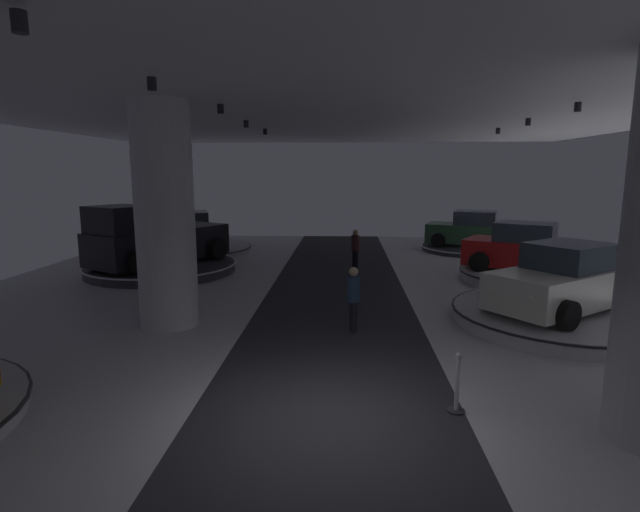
# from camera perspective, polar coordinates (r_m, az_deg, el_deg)

# --- Properties ---
(ground) EXTENTS (24.00, 44.00, 0.06)m
(ground) POSITION_cam_1_polar(r_m,az_deg,el_deg) (8.05, 0.83, -18.77)
(ground) COLOR silver
(ceiling_with_spotlights) EXTENTS (24.00, 44.00, 0.39)m
(ceiling_with_spotlights) POSITION_cam_1_polar(r_m,az_deg,el_deg) (7.28, 0.95, 23.50)
(ceiling_with_spotlights) COLOR silver
(column_left) EXTENTS (1.43, 1.43, 5.50)m
(column_left) POSITION_cam_1_polar(r_m,az_deg,el_deg) (12.56, -17.64, 4.44)
(column_left) COLOR silver
(column_left) RESTS_ON ground
(display_platform_deep_left) EXTENTS (5.72, 5.72, 0.24)m
(display_platform_deep_left) POSITION_cam_1_polar(r_m,az_deg,el_deg) (24.52, -14.71, 0.84)
(display_platform_deep_left) COLOR #B7B7BC
(display_platform_deep_left) RESTS_ON ground
(display_car_deep_left) EXTENTS (3.26, 4.56, 1.71)m
(display_car_deep_left) POSITION_cam_1_polar(r_m,az_deg,el_deg) (24.38, -14.80, 2.85)
(display_car_deep_left) COLOR #B77519
(display_car_deep_left) RESTS_ON display_platform_deep_left
(display_platform_far_left) EXTENTS (5.68, 5.68, 0.35)m
(display_platform_far_left) POSITION_cam_1_polar(r_m,az_deg,el_deg) (19.78, -17.98, -1.25)
(display_platform_far_left) COLOR #333338
(display_platform_far_left) RESTS_ON ground
(pickup_truck_far_left) EXTENTS (4.56, 5.64, 2.30)m
(pickup_truck_far_left) POSITION_cam_1_polar(r_m,az_deg,el_deg) (19.42, -18.89, 1.77)
(pickup_truck_far_left) COLOR black
(pickup_truck_far_left) RESTS_ON display_platform_far_left
(display_platform_mid_right) EXTENTS (5.41, 5.41, 0.36)m
(display_platform_mid_right) POSITION_cam_1_polar(r_m,az_deg,el_deg) (13.95, 26.29, -6.30)
(display_platform_mid_right) COLOR #B7B7BC
(display_platform_mid_right) RESTS_ON ground
(display_car_mid_right) EXTENTS (4.46, 3.91, 1.71)m
(display_car_mid_right) POSITION_cam_1_polar(r_m,az_deg,el_deg) (13.77, 26.65, -2.56)
(display_car_mid_right) COLOR silver
(display_car_mid_right) RESTS_ON display_platform_mid_right
(display_platform_far_right) EXTENTS (4.60, 4.60, 0.37)m
(display_platform_far_right) POSITION_cam_1_polar(r_m,az_deg,el_deg) (18.69, 22.96, -2.14)
(display_platform_far_right) COLOR #B7B7BC
(display_platform_far_right) RESTS_ON ground
(display_car_far_right) EXTENTS (4.54, 3.66, 1.71)m
(display_car_far_right) POSITION_cam_1_polar(r_m,az_deg,el_deg) (18.54, 23.06, 0.69)
(display_car_far_right) COLOR red
(display_car_far_right) RESTS_ON display_platform_far_right
(display_platform_deep_right) EXTENTS (4.75, 4.75, 0.24)m
(display_platform_deep_right) POSITION_cam_1_polar(r_m,az_deg,el_deg) (25.03, 17.15, 0.90)
(display_platform_deep_right) COLOR #333338
(display_platform_deep_right) RESTS_ON ground
(display_car_deep_right) EXTENTS (4.56, 3.27, 1.71)m
(display_car_deep_right) POSITION_cam_1_polar(r_m,az_deg,el_deg) (24.91, 17.32, 2.87)
(display_car_deep_right) COLOR #2D5638
(display_car_deep_right) RESTS_ON display_platform_deep_right
(visitor_walking_near) EXTENTS (0.32, 0.32, 1.59)m
(visitor_walking_near) POSITION_cam_1_polar(r_m,az_deg,el_deg) (19.26, 4.14, 1.07)
(visitor_walking_near) COLOR black
(visitor_walking_near) RESTS_ON ground
(visitor_walking_far) EXTENTS (0.32, 0.32, 1.59)m
(visitor_walking_far) POSITION_cam_1_polar(r_m,az_deg,el_deg) (11.78, 3.91, -4.57)
(visitor_walking_far) COLOR black
(visitor_walking_far) RESTS_ON ground
(stanchion_a) EXTENTS (0.28, 0.28, 1.01)m
(stanchion_a) POSITION_cam_1_polar(r_m,az_deg,el_deg) (8.41, 15.67, -14.85)
(stanchion_a) COLOR #333338
(stanchion_a) RESTS_ON ground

